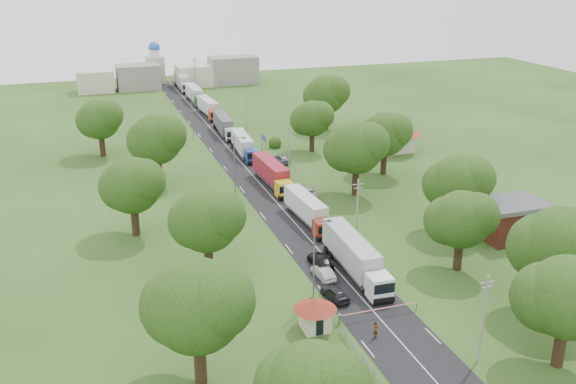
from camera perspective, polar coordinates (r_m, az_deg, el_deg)
name	(u,v)px	position (r m, az deg, el deg)	size (l,w,h in m)	color
ground	(300,228)	(90.26, 1.03, -3.25)	(260.00, 260.00, 0.00)	#2B4316
road	(260,184)	(108.01, -2.53, 0.75)	(8.00, 200.00, 0.04)	black
boom_barrier	(367,312)	(68.81, 7.05, -10.54)	(9.22, 0.35, 1.18)	slate
guard_booth	(315,311)	(66.12, 2.44, -10.49)	(4.40, 4.40, 3.45)	beige
guard_rail	(378,382)	(60.49, 7.97, -16.42)	(0.10, 17.00, 1.70)	slate
info_sign	(264,141)	(122.23, -2.17, 4.56)	(0.12, 3.10, 4.10)	slate
pole_0	(483,317)	(62.74, 16.96, -10.60)	(1.60, 0.24, 9.00)	gray
pole_1	(357,210)	(84.42, 6.17, -1.63)	(1.60, 0.24, 9.00)	gray
pole_2	(289,152)	(109.02, 0.07, 3.55)	(1.60, 0.24, 9.00)	gray
pole_3	(246,116)	(134.95, -3.76, 6.77)	(1.60, 0.24, 9.00)	gray
pole_4	(217,91)	(161.58, -6.37, 8.92)	(1.60, 0.24, 9.00)	gray
pole_5	(195,73)	(188.60, -8.26, 10.45)	(1.60, 0.24, 9.00)	gray
lamp_0	(315,257)	(69.21, 2.44, -5.82)	(2.03, 0.22, 10.00)	slate
lamp_1	(235,164)	(100.37, -4.71, 2.52)	(2.03, 0.22, 10.00)	slate
lamp_2	(193,115)	(133.44, -8.42, 6.82)	(2.03, 0.22, 10.00)	slate
tree_0	(567,296)	(63.44, 23.53, -8.50)	(8.80, 8.80, 11.07)	#382616
tree_1	(560,245)	(72.19, 23.05, -4.38)	(9.60, 9.60, 12.05)	#382616
tree_2	(461,219)	(78.92, 15.12, -2.34)	(8.00, 8.00, 10.10)	#382616
tree_3	(458,182)	(89.64, 14.91, 0.83)	(8.80, 8.80, 11.07)	#382616
tree_4	(356,147)	(101.14, 6.08, 3.97)	(9.60, 9.60, 12.05)	#382616
tree_5	(385,134)	(112.04, 8.59, 5.13)	(8.80, 8.80, 11.07)	#382616
tree_6	(312,118)	(124.48, 2.14, 6.55)	(8.00, 8.00, 10.10)	#382616
tree_7	(326,94)	(141.07, 3.44, 8.68)	(9.60, 9.60, 12.05)	#382616
tree_9	(197,305)	(56.26, -8.13, -9.91)	(9.60, 9.60, 12.05)	#382616
tree_10	(206,220)	(75.02, -7.26, -2.44)	(8.80, 8.80, 11.07)	#382616
tree_11	(132,185)	(88.12, -13.71, 0.61)	(8.80, 8.80, 11.07)	#382616
tree_12	(156,139)	(107.54, -11.62, 4.65)	(9.60, 9.60, 12.05)	#382616
tree_13	(99,119)	(126.48, -16.42, 6.26)	(8.80, 8.80, 11.07)	#382616
house_brick	(511,219)	(91.46, 19.22, -2.31)	(8.60, 6.60, 5.20)	maroon
house_cream	(393,133)	(126.70, 9.34, 5.17)	(10.08, 10.08, 5.80)	beige
distant_town	(176,75)	(192.88, -9.95, 10.21)	(52.00, 8.00, 8.00)	gray
church	(155,65)	(199.77, -11.71, 10.98)	(5.00, 5.00, 12.30)	beige
truck_0	(354,256)	(77.30, 5.91, -5.67)	(3.05, 15.71, 4.35)	white
truck_1	(308,210)	(91.45, 1.75, -1.58)	(2.93, 13.61, 3.76)	#9B2511
truck_2	(272,174)	(106.23, -1.40, 1.65)	(3.02, 14.53, 4.02)	yellow
truck_3	(244,145)	(123.42, -3.98, 4.20)	(3.02, 13.68, 3.78)	#193697
truck_4	(224,125)	(138.52, -5.69, 5.96)	(2.98, 14.27, 3.94)	#AEAEAE
truck_5	(209,107)	(155.61, -7.07, 7.47)	(3.09, 14.11, 3.90)	#B6381C
truck_6	(195,94)	(171.05, -8.28, 8.58)	(2.62, 14.36, 3.98)	#225C22
truck_7	(182,81)	(189.20, -9.39, 9.68)	(2.91, 15.64, 4.33)	#B9B9B9
car_lane_front	(335,293)	(72.25, 4.20, -8.98)	(1.74, 4.33, 1.48)	black
car_lane_mid	(323,273)	(76.59, 3.16, -7.20)	(1.46, 4.20, 1.38)	#AEB1B6
car_lane_rear	(321,261)	(79.27, 2.93, -6.13)	(2.16, 5.32, 1.55)	black
car_verge_near	(308,192)	(101.85, 1.76, -0.01)	(2.49, 5.40, 1.50)	#BDBDBD
car_verge_far	(281,159)	(118.54, -0.61, 2.97)	(1.94, 4.82, 1.64)	#5C5E64
pedestrian_near	(376,331)	(65.88, 7.80, -12.10)	(0.65, 0.43, 1.78)	gray
pedestrian_booth	(311,306)	(69.38, 2.08, -10.09)	(0.89, 0.70, 1.84)	gray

